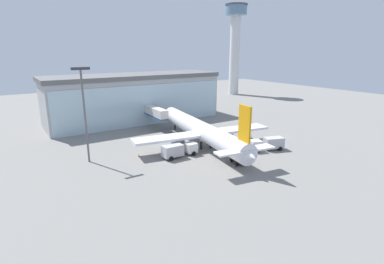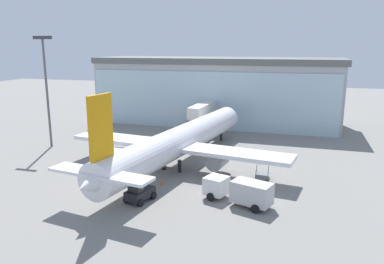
{
  "view_description": "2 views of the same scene",
  "coord_description": "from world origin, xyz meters",
  "views": [
    {
      "loc": [
        -34.72,
        -44.64,
        20.5
      ],
      "look_at": [
        0.58,
        8.34,
        3.0
      ],
      "focal_mm": 28.0,
      "sensor_mm": 36.0,
      "label": 1
    },
    {
      "loc": [
        17.52,
        -39.73,
        16.0
      ],
      "look_at": [
        3.12,
        8.92,
        4.39
      ],
      "focal_mm": 35.0,
      "sensor_mm": 36.0,
      "label": 2
    }
  ],
  "objects": [
    {
      "name": "pushback_tug",
      "position": [
        1.68,
        -5.83,
        0.97
      ],
      "size": [
        2.85,
        3.55,
        2.3
      ],
      "rotation": [
        0.0,
        0.0,
        1.32
      ],
      "color": "black",
      "rests_on": "ground"
    },
    {
      "name": "ground",
      "position": [
        0.0,
        0.0,
        0.0
      ],
      "size": [
        240.0,
        240.0,
        0.0
      ],
      "primitive_type": "plane",
      "color": "gray"
    },
    {
      "name": "safety_cone_wingtip",
      "position": [
        -12.45,
        7.91,
        0.28
      ],
      "size": [
        0.36,
        0.36,
        0.55
      ],
      "primitive_type": "cone",
      "color": "orange",
      "rests_on": "ground"
    },
    {
      "name": "safety_cone_nose",
      "position": [
        2.08,
        -0.43,
        0.28
      ],
      "size": [
        0.36,
        0.36,
        0.55
      ],
      "primitive_type": "cone",
      "color": "orange",
      "rests_on": "ground"
    },
    {
      "name": "airplane",
      "position": [
        1.98,
        6.68,
        3.5
      ],
      "size": [
        31.31,
        39.92,
        11.69
      ],
      "rotation": [
        0.0,
        0.0,
        1.42
      ],
      "color": "silver",
      "rests_on": "ground"
    },
    {
      "name": "terminal_building",
      "position": [
        -0.0,
        37.97,
        6.88
      ],
      "size": [
        50.97,
        15.65,
        13.75
      ],
      "rotation": [
        0.0,
        0.0,
        -0.01
      ],
      "color": "#AAAAAA",
      "rests_on": "ground"
    },
    {
      "name": "control_tower",
      "position": [
        61.21,
        63.67,
        25.14
      ],
      "size": [
        10.07,
        10.07,
        40.25
      ],
      "color": "silver",
      "rests_on": "ground"
    },
    {
      "name": "catering_truck",
      "position": [
        -5.88,
        3.41,
        1.47
      ],
      "size": [
        7.3,
        2.5,
        2.65
      ],
      "rotation": [
        0.0,
        0.0,
        6.28
      ],
      "color": "silver",
      "rests_on": "ground"
    },
    {
      "name": "jet_bridge",
      "position": [
        0.42,
        27.3,
        4.48
      ],
      "size": [
        3.0,
        14.82,
        5.86
      ],
      "rotation": [
        0.0,
        0.0,
        1.52
      ],
      "color": "beige",
      "rests_on": "ground"
    },
    {
      "name": "apron_light_mast",
      "position": [
        -21.41,
        10.56,
        10.53
      ],
      "size": [
        3.2,
        0.4,
        17.61
      ],
      "color": "#59595E",
      "rests_on": "ground"
    },
    {
      "name": "fuel_truck",
      "position": [
        11.94,
        -3.47,
        1.47
      ],
      "size": [
        7.62,
        4.43,
        2.65
      ],
      "rotation": [
        0.0,
        0.0,
        2.81
      ],
      "color": "silver",
      "rests_on": "ground"
    },
    {
      "name": "baggage_cart",
      "position": [
        13.4,
        4.57,
        0.5
      ],
      "size": [
        1.8,
        2.91,
        1.5
      ],
      "rotation": [
        0.0,
        0.0,
        4.79
      ],
      "color": "slate",
      "rests_on": "ground"
    }
  ]
}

